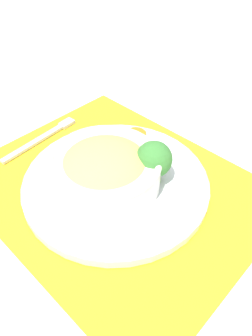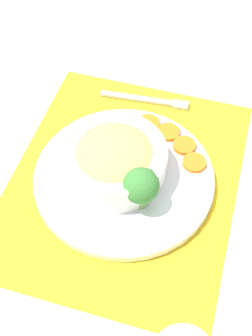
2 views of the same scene
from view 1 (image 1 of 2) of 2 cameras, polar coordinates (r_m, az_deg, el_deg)
ground_plane at (r=0.58m, az=-1.75°, el=-3.44°), size 4.00×4.00×0.00m
placemat at (r=0.58m, az=-1.75°, el=-3.31°), size 0.54×0.46×0.00m
plate at (r=0.57m, az=-1.78°, el=-2.38°), size 0.32×0.32×0.02m
bowl at (r=0.53m, az=-3.66°, el=-0.13°), size 0.18×0.18×0.07m
broccoli_floret at (r=0.53m, az=4.82°, el=1.39°), size 0.06×0.06×0.08m
carrot_slice_near at (r=0.66m, az=1.68°, el=5.81°), size 0.04×0.04×0.01m
carrot_slice_middle at (r=0.66m, az=-2.03°, el=6.08°), size 0.04×0.04×0.01m
carrot_slice_far at (r=0.66m, az=-5.72°, el=5.59°), size 0.04×0.04×0.01m
carrot_slice_extra at (r=0.64m, az=-9.12°, el=4.35°), size 0.04×0.04×0.01m
fork at (r=0.70m, az=-13.64°, el=5.58°), size 0.03×0.18×0.01m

